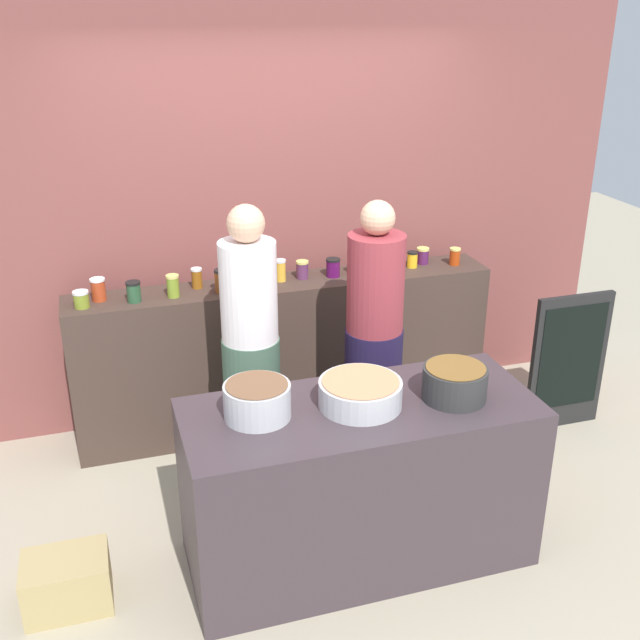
% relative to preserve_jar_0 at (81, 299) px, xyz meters
% --- Properties ---
extents(ground, '(12.00, 12.00, 0.00)m').
position_rel_preserve_jar_0_xyz_m(ground, '(1.22, -1.04, -1.05)').
color(ground, tan).
extents(storefront_wall, '(4.80, 0.12, 3.00)m').
position_rel_preserve_jar_0_xyz_m(storefront_wall, '(1.22, 0.41, 0.45)').
color(storefront_wall, brown).
rests_on(storefront_wall, ground).
extents(display_shelf, '(2.70, 0.36, 1.00)m').
position_rel_preserve_jar_0_xyz_m(display_shelf, '(1.22, 0.06, -0.55)').
color(display_shelf, '#3E2E27').
rests_on(display_shelf, ground).
extents(prep_table, '(1.70, 0.70, 0.87)m').
position_rel_preserve_jar_0_xyz_m(prep_table, '(1.22, -1.34, -0.62)').
color(prep_table, '#3A2E33').
rests_on(prep_table, ground).
extents(preserve_jar_0, '(0.09, 0.09, 0.10)m').
position_rel_preserve_jar_0_xyz_m(preserve_jar_0, '(0.00, 0.00, 0.00)').
color(preserve_jar_0, olive).
rests_on(preserve_jar_0, display_shelf).
extents(preserve_jar_1, '(0.09, 0.09, 0.14)m').
position_rel_preserve_jar_0_xyz_m(preserve_jar_1, '(0.10, 0.08, 0.02)').
color(preserve_jar_1, '#AB3A1C').
rests_on(preserve_jar_1, display_shelf).
extents(preserve_jar_2, '(0.09, 0.09, 0.12)m').
position_rel_preserve_jar_0_xyz_m(preserve_jar_2, '(0.30, 0.00, 0.01)').
color(preserve_jar_2, '#274D30').
rests_on(preserve_jar_2, display_shelf).
extents(preserve_jar_3, '(0.08, 0.08, 0.14)m').
position_rel_preserve_jar_0_xyz_m(preserve_jar_3, '(0.53, 0.01, 0.02)').
color(preserve_jar_3, olive).
rests_on(preserve_jar_3, display_shelf).
extents(preserve_jar_4, '(0.07, 0.07, 0.13)m').
position_rel_preserve_jar_0_xyz_m(preserve_jar_4, '(0.68, 0.12, 0.01)').
color(preserve_jar_4, brown).
rests_on(preserve_jar_4, display_shelf).
extents(preserve_jar_5, '(0.08, 0.08, 0.14)m').
position_rel_preserve_jar_0_xyz_m(preserve_jar_5, '(0.81, -0.00, 0.02)').
color(preserve_jar_5, brown).
rests_on(preserve_jar_5, display_shelf).
extents(preserve_jar_6, '(0.09, 0.09, 0.13)m').
position_rel_preserve_jar_0_xyz_m(preserve_jar_6, '(1.02, 0.09, 0.01)').
color(preserve_jar_6, '#412B5A').
rests_on(preserve_jar_6, display_shelf).
extents(preserve_jar_7, '(0.07, 0.07, 0.14)m').
position_rel_preserve_jar_0_xyz_m(preserve_jar_7, '(1.20, 0.09, 0.02)').
color(preserve_jar_7, gold).
rests_on(preserve_jar_7, display_shelf).
extents(preserve_jar_8, '(0.08, 0.08, 0.12)m').
position_rel_preserve_jar_0_xyz_m(preserve_jar_8, '(1.35, 0.09, 0.01)').
color(preserve_jar_8, '#582C50').
rests_on(preserve_jar_8, display_shelf).
extents(preserve_jar_9, '(0.09, 0.09, 0.12)m').
position_rel_preserve_jar_0_xyz_m(preserve_jar_9, '(1.54, 0.07, 0.01)').
color(preserve_jar_9, '#4E0F4A').
rests_on(preserve_jar_9, display_shelf).
extents(preserve_jar_10, '(0.07, 0.07, 0.13)m').
position_rel_preserve_jar_0_xyz_m(preserve_jar_10, '(1.69, 0.06, 0.01)').
color(preserve_jar_10, gold).
rests_on(preserve_jar_10, display_shelf).
extents(preserve_jar_11, '(0.09, 0.09, 0.13)m').
position_rel_preserve_jar_0_xyz_m(preserve_jar_11, '(1.83, 0.13, 0.01)').
color(preserve_jar_11, '#572154').
rests_on(preserve_jar_11, display_shelf).
extents(preserve_jar_12, '(0.09, 0.09, 0.11)m').
position_rel_preserve_jar_0_xyz_m(preserve_jar_12, '(1.99, 0.12, 0.00)').
color(preserve_jar_12, orange).
rests_on(preserve_jar_12, display_shelf).
extents(preserve_jar_13, '(0.07, 0.07, 0.11)m').
position_rel_preserve_jar_0_xyz_m(preserve_jar_13, '(2.10, 0.08, 0.00)').
color(preserve_jar_13, gold).
rests_on(preserve_jar_13, display_shelf).
extents(preserve_jar_14, '(0.08, 0.08, 0.11)m').
position_rel_preserve_jar_0_xyz_m(preserve_jar_14, '(2.20, 0.13, 0.01)').
color(preserve_jar_14, '#4F1C4B').
rests_on(preserve_jar_14, display_shelf).
extents(preserve_jar_15, '(0.07, 0.07, 0.11)m').
position_rel_preserve_jar_0_xyz_m(preserve_jar_15, '(2.39, 0.04, 0.01)').
color(preserve_jar_15, '#AB370F').
rests_on(preserve_jar_15, display_shelf).
extents(cooking_pot_left, '(0.31, 0.31, 0.17)m').
position_rel_preserve_jar_0_xyz_m(cooking_pot_left, '(0.73, -1.28, -0.10)').
color(cooking_pot_left, '#B7B7BC').
rests_on(cooking_pot_left, prep_table).
extents(cooking_pot_center, '(0.40, 0.40, 0.13)m').
position_rel_preserve_jar_0_xyz_m(cooking_pot_center, '(1.22, -1.33, -0.12)').
color(cooking_pot_center, '#B7B7BC').
rests_on(cooking_pot_center, prep_table).
extents(cooking_pot_right, '(0.31, 0.31, 0.17)m').
position_rel_preserve_jar_0_xyz_m(cooking_pot_right, '(1.68, -1.39, -0.10)').
color(cooking_pot_right, '#2D2D2D').
rests_on(cooking_pot_right, prep_table).
extents(cook_with_tongs, '(0.32, 0.32, 1.67)m').
position_rel_preserve_jar_0_xyz_m(cook_with_tongs, '(0.87, -0.52, -0.29)').
color(cook_with_tongs, '#415F4B').
rests_on(cook_with_tongs, ground).
extents(cook_in_cap, '(0.33, 0.33, 1.66)m').
position_rel_preserve_jar_0_xyz_m(cook_in_cap, '(1.57, -0.60, -0.30)').
color(cook_in_cap, '#1E1636').
rests_on(cook_in_cap, ground).
extents(bread_crate, '(0.40, 0.29, 0.26)m').
position_rel_preserve_jar_0_xyz_m(bread_crate, '(-0.20, -1.27, -0.92)').
color(bread_crate, tan).
rests_on(bread_crate, ground).
extents(chalkboard_sign, '(0.54, 0.05, 0.93)m').
position_rel_preserve_jar_0_xyz_m(chalkboard_sign, '(2.96, -0.54, -0.58)').
color(chalkboard_sign, black).
rests_on(chalkboard_sign, ground).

